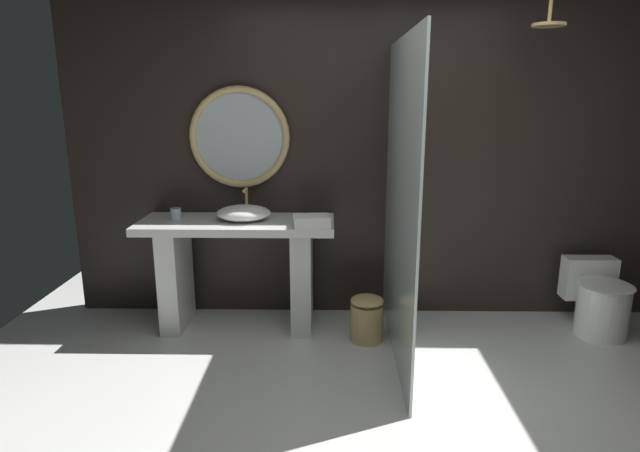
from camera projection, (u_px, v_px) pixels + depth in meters
back_wall_panel at (370, 156)px, 4.16m from camera, size 4.80×0.10×2.60m
vanity_counter at (238, 262)px, 4.03m from camera, size 1.47×0.57×0.85m
vessel_sink at (244, 213)px, 3.94m from camera, size 0.41×0.33×0.22m
tumbler_cup at (176, 214)px, 3.98m from camera, size 0.08×0.08×0.08m
tissue_box at (314, 217)px, 3.91m from camera, size 0.16×0.11×0.06m
round_wall_mirror at (240, 137)px, 4.06m from camera, size 0.78×0.05×0.78m
shower_glass_panel at (400, 206)px, 3.43m from camera, size 0.02×1.52×2.13m
rain_shower_head at (549, 22)px, 3.45m from camera, size 0.22×0.22×0.29m
toilet at (599, 300)px, 3.98m from camera, size 0.39×0.55×0.53m
waste_bin at (367, 318)px, 3.86m from camera, size 0.24×0.24×0.35m
folded_hand_towel at (312, 221)px, 3.75m from camera, size 0.28×0.22×0.08m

